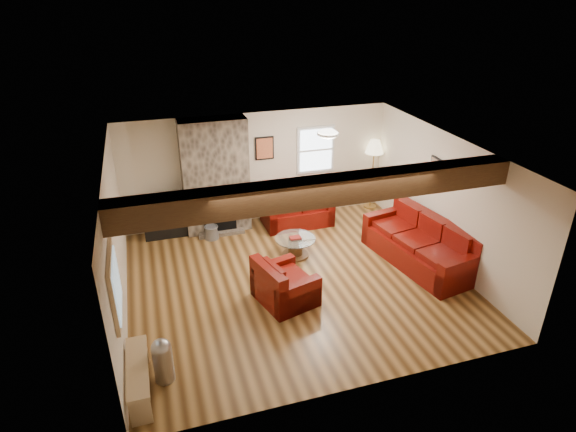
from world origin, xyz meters
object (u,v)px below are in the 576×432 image
Objects in this scene: television at (166,203)px; tv_cabinet at (169,224)px; coffee_table at (295,247)px; armchair_red at (285,281)px; loveseat at (297,207)px; floor_lamp at (374,150)px; sofa_three at (419,242)px.

tv_cabinet is at bearing 0.00° from television.
tv_cabinet reaches higher than coffee_table.
coffee_table is at bearing -35.44° from television.
armchair_red is 3.53m from television.
loveseat is 2.85m from tv_cabinet.
tv_cabinet is 4.97m from floor_lamp.
sofa_three is 2.43m from coffee_table.
floor_lamp is at bearing 0.24° from tv_cabinet.
floor_lamp is at bearing 8.07° from loveseat.
tv_cabinet is 1.29× the size of television.
television reaches higher than coffee_table.
sofa_three reaches higher than armchair_red.
television reaches higher than tv_cabinet.
floor_lamp is at bearing 34.26° from coffee_table.
tv_cabinet is at bearing 172.93° from loveseat.
loveseat is 1.57× the size of armchair_red.
floor_lamp reaches higher than armchair_red.
loveseat is at bearing -170.91° from floor_lamp.
sofa_three is at bearing -95.84° from floor_lamp.
coffee_table is at bearing -35.44° from tv_cabinet.
coffee_table is 2.88m from tv_cabinet.
armchair_red is at bearing -135.33° from floor_lamp.
coffee_table is (-0.48, -1.37, -0.21)m from loveseat.
tv_cabinet is (-1.72, 3.06, -0.13)m from armchair_red.
coffee_table is (-2.21, 0.96, -0.26)m from sofa_three.
television is (-2.35, 1.67, 0.56)m from coffee_table.
armchair_red reaches higher than tv_cabinet.
loveseat is 1.88× the size of television.
loveseat is at bearing -153.63° from sofa_three.
coffee_table is 0.78× the size of tv_cabinet.
sofa_three is 2.27× the size of tv_cabinet.
coffee_table is 2.93m from television.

